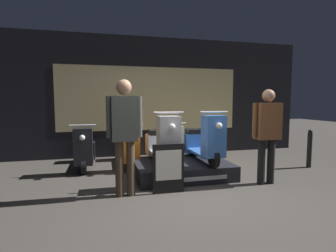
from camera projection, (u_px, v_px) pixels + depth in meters
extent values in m
plane|color=#423D38|center=(189.00, 196.00, 4.09)|extent=(30.00, 30.00, 0.00)
cube|color=black|center=(150.00, 97.00, 7.15)|extent=(8.89, 0.08, 3.20)
cube|color=beige|center=(151.00, 99.00, 7.12)|extent=(4.89, 0.01, 1.70)
cube|color=black|center=(182.00, 169.00, 5.19)|extent=(1.83, 1.34, 0.29)
cube|color=silver|center=(193.00, 179.00, 4.54)|extent=(1.28, 0.01, 0.07)
cylinder|color=black|center=(169.00, 160.00, 4.48)|extent=(0.09, 0.36, 0.36)
cylinder|color=black|center=(155.00, 148.00, 5.64)|extent=(0.09, 0.36, 0.36)
cube|color=#BCBCC1|center=(161.00, 154.00, 5.06)|extent=(0.35, 1.09, 0.05)
cube|color=#BCBCC1|center=(169.00, 138.00, 4.47)|extent=(0.36, 0.32, 0.74)
cube|color=#BCBCC1|center=(156.00, 144.00, 5.60)|extent=(0.38, 0.38, 0.41)
cube|color=black|center=(156.00, 132.00, 5.57)|extent=(0.28, 0.34, 0.10)
cylinder|color=silver|center=(169.00, 113.00, 4.42)|extent=(0.52, 0.03, 0.03)
sphere|color=white|center=(172.00, 127.00, 4.23)|extent=(0.11, 0.11, 0.11)
cylinder|color=black|center=(214.00, 158.00, 4.68)|extent=(0.09, 0.36, 0.36)
cylinder|color=black|center=(192.00, 147.00, 5.84)|extent=(0.09, 0.36, 0.36)
cube|color=#386BBC|center=(201.00, 152.00, 5.26)|extent=(0.35, 1.09, 0.05)
cube|color=#386BBC|center=(213.00, 136.00, 4.67)|extent=(0.36, 0.32, 0.74)
cube|color=#386BBC|center=(192.00, 143.00, 5.80)|extent=(0.38, 0.38, 0.41)
cube|color=black|center=(192.00, 131.00, 5.77)|extent=(0.28, 0.34, 0.10)
cylinder|color=silver|center=(214.00, 112.00, 4.62)|extent=(0.52, 0.03, 0.03)
sphere|color=white|center=(219.00, 126.00, 4.43)|extent=(0.11, 0.11, 0.11)
cylinder|color=black|center=(84.00, 166.00, 5.31)|extent=(0.09, 0.36, 0.36)
cylinder|color=black|center=(87.00, 154.00, 6.47)|extent=(0.09, 0.36, 0.36)
cube|color=black|center=(86.00, 159.00, 5.89)|extent=(0.35, 1.09, 0.05)
cube|color=black|center=(83.00, 146.00, 5.30)|extent=(0.36, 0.32, 0.74)
cube|color=black|center=(87.00, 150.00, 6.44)|extent=(0.38, 0.38, 0.41)
cube|color=black|center=(87.00, 140.00, 6.40)|extent=(0.28, 0.34, 0.10)
cylinder|color=silver|center=(83.00, 125.00, 5.25)|extent=(0.52, 0.03, 0.03)
sphere|color=white|center=(82.00, 138.00, 5.07)|extent=(0.11, 0.11, 0.11)
cylinder|color=black|center=(131.00, 163.00, 5.54)|extent=(0.09, 0.36, 0.36)
cylinder|color=black|center=(126.00, 152.00, 6.70)|extent=(0.09, 0.36, 0.36)
cube|color=orange|center=(128.00, 157.00, 6.12)|extent=(0.35, 1.09, 0.05)
cube|color=orange|center=(131.00, 144.00, 5.53)|extent=(0.36, 0.32, 0.74)
cube|color=orange|center=(126.00, 149.00, 6.67)|extent=(0.38, 0.38, 0.41)
cube|color=black|center=(126.00, 139.00, 6.63)|extent=(0.28, 0.34, 0.10)
cylinder|color=silver|center=(130.00, 124.00, 5.48)|extent=(0.52, 0.03, 0.03)
sphere|color=white|center=(132.00, 136.00, 5.30)|extent=(0.11, 0.11, 0.11)
cylinder|color=black|center=(175.00, 160.00, 5.77)|extent=(0.09, 0.36, 0.36)
cylinder|color=black|center=(163.00, 150.00, 6.93)|extent=(0.09, 0.36, 0.36)
cube|color=beige|center=(168.00, 155.00, 6.35)|extent=(0.35, 1.09, 0.05)
cube|color=beige|center=(174.00, 143.00, 5.76)|extent=(0.36, 0.32, 0.74)
cube|color=beige|center=(163.00, 147.00, 6.90)|extent=(0.38, 0.38, 0.41)
cube|color=black|center=(163.00, 138.00, 6.86)|extent=(0.28, 0.34, 0.10)
cylinder|color=silver|center=(174.00, 123.00, 5.71)|extent=(0.52, 0.03, 0.03)
sphere|color=white|center=(177.00, 135.00, 5.53)|extent=(0.11, 0.11, 0.11)
cylinder|color=black|center=(215.00, 158.00, 6.00)|extent=(0.09, 0.36, 0.36)
cylinder|color=black|center=(197.00, 149.00, 7.16)|extent=(0.09, 0.36, 0.36)
cube|color=yellow|center=(205.00, 153.00, 6.58)|extent=(0.35, 1.09, 0.05)
cube|color=yellow|center=(215.00, 141.00, 5.99)|extent=(0.36, 0.32, 0.74)
cube|color=yellow|center=(197.00, 146.00, 7.13)|extent=(0.38, 0.38, 0.41)
cube|color=black|center=(197.00, 136.00, 7.10)|extent=(0.28, 0.34, 0.10)
cylinder|color=silver|center=(215.00, 122.00, 5.94)|extent=(0.52, 0.03, 0.03)
sphere|color=white|center=(219.00, 133.00, 5.76)|extent=(0.11, 0.11, 0.11)
cylinder|color=#473828|center=(119.00, 169.00, 4.06)|extent=(0.13, 0.13, 0.87)
cylinder|color=#473828|center=(131.00, 168.00, 4.10)|extent=(0.13, 0.13, 0.87)
cube|color=#474C47|center=(124.00, 119.00, 4.00)|extent=(0.39, 0.22, 0.69)
cylinder|color=#474C47|center=(109.00, 117.00, 3.95)|extent=(0.08, 0.08, 0.63)
cylinder|color=#474C47|center=(140.00, 117.00, 4.06)|extent=(0.08, 0.08, 0.63)
sphere|color=#A87A5B|center=(124.00, 87.00, 3.96)|extent=(0.24, 0.24, 0.24)
cylinder|color=black|center=(261.00, 162.00, 4.66)|extent=(0.13, 0.13, 0.81)
cylinder|color=black|center=(271.00, 161.00, 4.71)|extent=(0.13, 0.13, 0.81)
cube|color=brown|center=(268.00, 121.00, 4.62)|extent=(0.43, 0.24, 0.64)
cylinder|color=brown|center=(255.00, 120.00, 4.55)|extent=(0.08, 0.08, 0.59)
cylinder|color=brown|center=(280.00, 119.00, 4.68)|extent=(0.08, 0.08, 0.59)
sphere|color=#A87A5B|center=(268.00, 96.00, 4.57)|extent=(0.22, 0.22, 0.22)
cube|color=black|center=(168.00, 169.00, 4.20)|extent=(0.51, 0.04, 0.80)
cube|color=white|center=(169.00, 165.00, 4.18)|extent=(0.42, 0.01, 0.48)
cylinder|color=black|center=(309.00, 150.00, 5.85)|extent=(0.10, 0.10, 0.78)
sphere|color=black|center=(310.00, 132.00, 5.81)|extent=(0.09, 0.09, 0.09)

